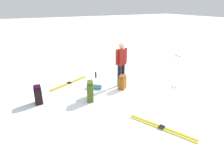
% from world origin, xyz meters
% --- Properties ---
extents(ground_plane, '(80.00, 80.00, 0.00)m').
position_xyz_m(ground_plane, '(0.00, 0.00, 0.00)').
color(ground_plane, white).
extents(skier_standing, '(0.29, 0.56, 1.70)m').
position_xyz_m(skier_standing, '(0.36, -0.59, 0.95)').
color(skier_standing, black).
rests_on(skier_standing, ground_plane).
extents(ski_pair_near, '(0.95, 1.74, 0.05)m').
position_xyz_m(ski_pair_near, '(1.44, 1.22, 0.01)').
color(ski_pair_near, gold).
rests_on(ski_pair_near, ground_plane).
extents(ski_pair_far, '(1.72, 0.97, 0.05)m').
position_xyz_m(ski_pair_far, '(-2.57, -0.12, 0.01)').
color(ski_pair_far, gold).
rests_on(ski_pair_far, ground_plane).
extents(backpack_large_dark, '(0.37, 0.39, 0.55)m').
position_xyz_m(backpack_large_dark, '(0.00, -0.44, 0.27)').
color(backpack_large_dark, '#904E19').
rests_on(backpack_large_dark, ground_plane).
extents(backpack_bright, '(0.40, 0.32, 0.68)m').
position_xyz_m(backpack_bright, '(-0.29, 0.97, 0.33)').
color(backpack_bright, '#45561A').
rests_on(backpack_bright, ground_plane).
extents(backpack_small_spare, '(0.33, 0.25, 0.60)m').
position_xyz_m(backpack_small_spare, '(0.32, 2.53, 0.29)').
color(backpack_small_spare, black).
rests_on(backpack_small_spare, ground_plane).
extents(ski_poles_planted_near, '(0.19, 0.11, 1.32)m').
position_xyz_m(ski_poles_planted_near, '(-0.92, -2.19, 0.73)').
color(ski_poles_planted_near, '#B2B0B6').
rests_on(ski_poles_planted_near, ground_plane).
extents(sleeping_mat_rolled, '(0.48, 0.54, 0.18)m').
position_xyz_m(sleeping_mat_rolled, '(0.50, 0.50, 0.09)').
color(sleeping_mat_rolled, teal).
rests_on(sleeping_mat_rolled, ground_plane).
extents(thermos_bottle, '(0.07, 0.07, 0.26)m').
position_xyz_m(thermos_bottle, '(1.54, -0.00, 0.13)').
color(thermos_bottle, black).
rests_on(thermos_bottle, ground_plane).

